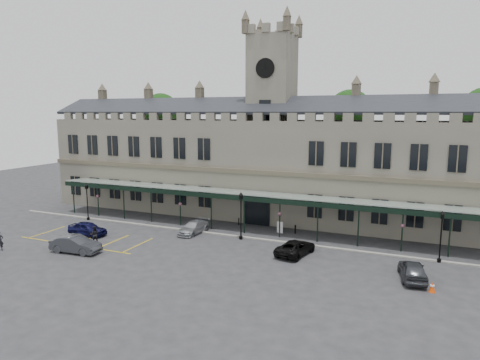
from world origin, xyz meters
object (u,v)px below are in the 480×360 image
at_px(lamp_post_left, 87,198).
at_px(traffic_cone, 432,287).
at_px(car_left_b, 76,244).
at_px(car_van, 296,248).
at_px(lamp_post_mid, 241,211).
at_px(station_building, 271,165).
at_px(car_right_a, 413,270).
at_px(car_left_a, 87,229).
at_px(person_b, 94,235).
at_px(sign_board, 280,227).
at_px(clock_tower, 272,111).
at_px(lamp_post_right, 441,232).
at_px(car_taxi, 194,227).

bearing_deg(lamp_post_left, traffic_cone, -9.96).
height_order(car_left_b, car_van, car_left_b).
relative_size(lamp_post_mid, car_van, 1.02).
relative_size(station_building, car_right_a, 13.24).
distance_m(lamp_post_left, car_left_a, 7.26).
height_order(car_left_a, person_b, person_b).
distance_m(car_left_a, car_left_b, 5.72).
xyz_separation_m(lamp_post_left, car_right_a, (36.82, -4.75, -1.90)).
relative_size(sign_board, car_right_a, 0.27).
relative_size(traffic_cone, sign_board, 0.61).
height_order(car_left_b, car_right_a, car_left_b).
relative_size(sign_board, car_left_a, 0.29).
bearing_deg(lamp_post_left, lamp_post_mid, -0.20).
distance_m(sign_board, car_right_a, 16.00).
bearing_deg(clock_tower, sign_board, -63.95).
bearing_deg(car_right_a, lamp_post_left, -17.00).
relative_size(clock_tower, lamp_post_mid, 5.00).
bearing_deg(car_right_a, person_b, -5.20).
bearing_deg(car_left_a, lamp_post_mid, -72.57).
bearing_deg(lamp_post_left, car_right_a, -7.35).
distance_m(station_building, car_left_a, 22.75).
bearing_deg(car_left_b, clock_tower, -34.47).
xyz_separation_m(clock_tower, traffic_cone, (18.53, -17.72, -12.74)).
bearing_deg(car_right_a, car_left_b, 0.67).
bearing_deg(car_left_b, lamp_post_right, -76.33).
bearing_deg(car_van, person_b, 24.82).
bearing_deg(lamp_post_right, lamp_post_mid, -178.53).
height_order(clock_tower, car_taxi, clock_tower).
height_order(traffic_cone, car_taxi, car_taxi).
bearing_deg(lamp_post_left, sign_board, 9.10).
distance_m(lamp_post_mid, car_right_a, 17.35).
height_order(clock_tower, car_right_a, clock_tower).
xyz_separation_m(car_left_a, car_right_a, (32.13, 0.44, 0.04)).
bearing_deg(car_taxi, person_b, -132.82).
xyz_separation_m(car_left_a, car_van, (22.08, 2.63, -0.06)).
bearing_deg(car_left_b, sign_board, -53.31).
height_order(lamp_post_left, car_taxi, lamp_post_left).
xyz_separation_m(car_left_a, person_b, (2.60, -1.85, 0.14)).
bearing_deg(traffic_cone, lamp_post_right, 84.57).
bearing_deg(lamp_post_mid, clock_tower, 92.92).
bearing_deg(station_building, person_b, -124.61).
bearing_deg(traffic_cone, car_taxi, 164.28).
distance_m(station_building, lamp_post_left, 22.83).
relative_size(station_building, sign_board, 48.27).
height_order(traffic_cone, car_right_a, car_right_a).
xyz_separation_m(sign_board, car_right_a, (13.57, -8.47, 0.17)).
relative_size(station_building, clock_tower, 2.42).
bearing_deg(car_left_a, lamp_post_right, -81.48).
xyz_separation_m(lamp_post_right, car_taxi, (-24.20, -0.50, -2.08)).
relative_size(car_left_b, car_van, 1.00).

